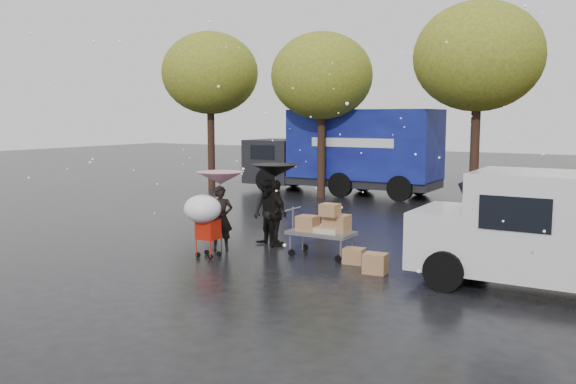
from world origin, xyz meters
The scene contains 14 objects.
ground centered at (0.00, 0.00, 0.00)m, with size 90.00×90.00×0.00m, color black.
person_pink centered at (-1.07, 0.12, 0.78)m, with size 0.57×0.37×1.56m, color black.
person_middle centered at (-0.36, 1.08, 0.83)m, with size 0.81×0.63×1.67m, color black.
person_black centered at (-0.20, 1.20, 0.83)m, with size 0.97×0.40×1.66m, color black.
umbrella_pink centered at (-1.07, 0.12, 1.75)m, with size 1.13×1.13×1.90m.
umbrella_black centered at (-0.20, 1.20, 1.89)m, with size 1.17×1.17×2.04m.
vendor_cart centered at (1.41, 0.73, 0.73)m, with size 1.52×0.80×1.27m.
shopping_cart centered at (-0.86, -0.81, 1.06)m, with size 0.84×0.84×1.46m.
white_van centered at (6.41, 0.35, 1.16)m, with size 4.91×2.18×2.20m.
blue_truck centered at (-3.17, 11.57, 1.76)m, with size 8.30×2.60×3.50m.
box_ground_near centered at (3.01, -0.06, 0.21)m, with size 0.46×0.37×0.42m, color #9B6643.
box_ground_far centered at (2.28, 0.49, 0.17)m, with size 0.44×0.35×0.35m, color #9B6643.
yellow_taxi centered at (5.35, 11.54, 0.76)m, with size 1.80×4.48×1.53m, color orange.
tree_row centered at (-0.47, 10.00, 5.02)m, with size 21.60×4.40×7.12m.
Camera 1 is at (7.70, -11.52, 3.21)m, focal length 38.00 mm.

